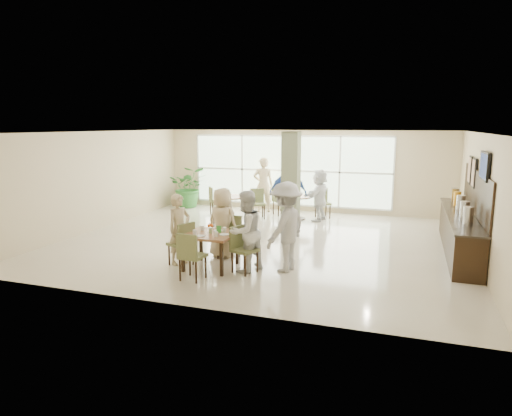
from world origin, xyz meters
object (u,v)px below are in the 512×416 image
(buffet_counter, at_px, (460,230))
(adult_standing, at_px, (263,185))
(teen_right, at_px, (246,231))
(adult_b, at_px, (319,195))
(adult_a, at_px, (288,193))
(teen_standing, at_px, (286,227))
(potted_plant, at_px, (189,187))
(round_table_right, at_px, (296,202))
(teen_left, at_px, (179,229))
(teen_far, at_px, (223,223))
(main_table, at_px, (210,237))
(round_table_left, at_px, (230,202))

(buffet_counter, height_order, adult_standing, buffet_counter)
(teen_right, xyz_separation_m, adult_b, (0.46, 5.48, -0.03))
(buffet_counter, distance_m, teen_right, 5.22)
(adult_a, bearing_deg, teen_standing, -82.63)
(adult_a, bearing_deg, adult_b, 40.06)
(adult_b, bearing_deg, adult_standing, -101.21)
(adult_b, bearing_deg, buffet_counter, 66.56)
(potted_plant, relative_size, adult_standing, 0.79)
(round_table_right, height_order, adult_standing, adult_standing)
(adult_a, bearing_deg, round_table_right, 79.43)
(buffet_counter, relative_size, teen_standing, 2.54)
(teen_left, height_order, adult_a, adult_a)
(buffet_counter, xyz_separation_m, teen_far, (-5.15, -2.13, 0.24))
(potted_plant, relative_size, teen_standing, 0.81)
(buffet_counter, distance_m, teen_standing, 4.43)
(teen_left, bearing_deg, main_table, -69.37)
(adult_a, bearing_deg, main_table, -102.20)
(round_table_left, xyz_separation_m, teen_right, (2.26, -4.74, 0.28))
(round_table_left, xyz_separation_m, adult_standing, (0.60, 1.56, 0.38))
(round_table_right, distance_m, adult_b, 0.78)
(potted_plant, bearing_deg, teen_left, -64.68)
(teen_far, distance_m, adult_b, 4.86)
(adult_standing, bearing_deg, main_table, 78.42)
(round_table_right, bearing_deg, teen_left, -102.83)
(buffet_counter, relative_size, potted_plant, 3.14)
(teen_far, bearing_deg, main_table, 108.06)
(main_table, height_order, teen_standing, teen_standing)
(teen_far, height_order, adult_a, adult_a)
(teen_right, distance_m, adult_b, 5.50)
(teen_right, bearing_deg, teen_left, -66.84)
(potted_plant, relative_size, teen_far, 0.94)
(round_table_right, relative_size, potted_plant, 0.68)
(main_table, relative_size, buffet_counter, 0.22)
(main_table, height_order, potted_plant, potted_plant)
(round_table_left, height_order, adult_b, adult_b)
(potted_plant, relative_size, adult_b, 0.92)
(adult_b, bearing_deg, teen_right, 5.25)
(main_table, relative_size, round_table_left, 0.97)
(round_table_right, bearing_deg, teen_far, -96.92)
(buffet_counter, distance_m, adult_a, 4.96)
(teen_right, height_order, adult_b, teen_right)
(round_table_right, relative_size, teen_standing, 0.55)
(round_table_left, bearing_deg, buffet_counter, -15.39)
(teen_right, relative_size, teen_standing, 0.91)
(round_table_right, bearing_deg, teen_standing, -78.61)
(main_table, xyz_separation_m, adult_standing, (-0.89, 6.34, 0.28))
(potted_plant, height_order, teen_far, teen_far)
(main_table, distance_m, teen_standing, 1.59)
(round_table_left, distance_m, adult_a, 1.97)
(potted_plant, bearing_deg, adult_standing, -0.38)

